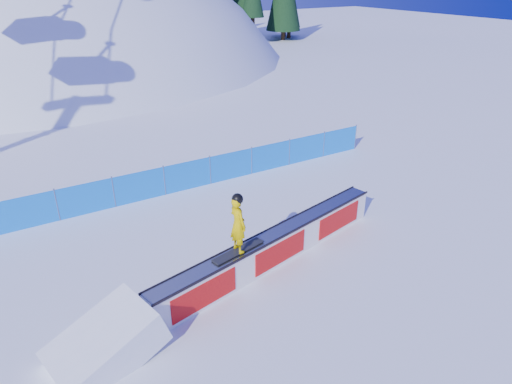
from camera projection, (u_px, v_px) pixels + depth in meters
ground at (188, 256)px, 14.29m from camera, size 160.00×160.00×0.00m
snow_hill at (56, 213)px, 54.44m from camera, size 64.00×64.00×64.00m
safety_fence at (140, 187)px, 17.48m from camera, size 22.05×0.05×1.30m
rail_box at (274, 248)px, 13.77m from camera, size 8.73×2.49×1.06m
snow_ramp at (108, 357)px, 10.58m from camera, size 2.85×2.12×1.60m
snowboarder at (238, 224)px, 12.26m from camera, size 1.73×0.67×1.78m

